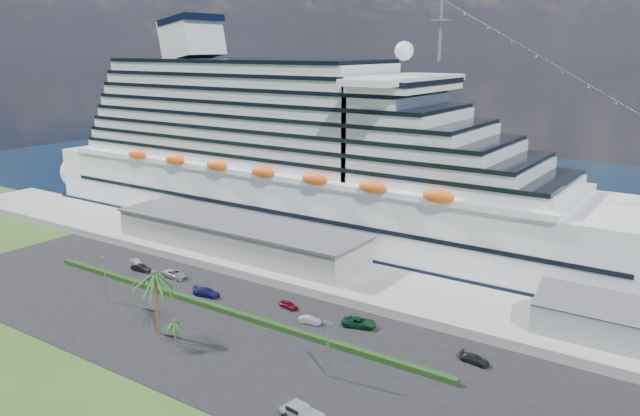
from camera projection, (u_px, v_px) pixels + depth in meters
The scene contains 21 objects.
ground at pixel (184, 361), 91.49m from camera, with size 420.00×420.00×0.00m, color #324918.
asphalt_lot at pixel (235, 333), 100.29m from camera, with size 140.00×38.00×0.12m, color black.
wharf at pixel (333, 276), 123.30m from camera, with size 240.00×20.00×1.80m, color gray.
water at pixel (489, 194), 195.59m from camera, with size 420.00×160.00×0.02m, color black.
cruise_ship at pixel (313, 167), 150.31m from camera, with size 191.00×38.00×54.00m.
terminal_building at pixel (237, 235), 135.89m from camera, with size 61.00×15.00×6.30m.
port_shed at pixel (621, 322), 94.11m from camera, with size 24.00×12.31×7.37m.
hedge at pixel (219, 308), 108.52m from camera, with size 88.00×1.10×0.90m, color black.
lamp_post_left at pixel (105, 273), 111.81m from camera, with size 1.60×0.35×8.27m.
lamp_post_right at pixel (328, 342), 85.67m from camera, with size 1.60×0.35×8.27m.
palm_tall at pixel (155, 280), 97.85m from camera, with size 8.82×8.82×11.13m.
palm_short at pixel (174, 325), 95.03m from camera, with size 3.53×3.53×4.56m.
parked_car_0 at pixel (137, 262), 131.77m from camera, with size 1.48×3.67×1.25m, color #BCBCBE.
parked_car_1 at pixel (141, 268), 127.76m from camera, with size 1.52×4.36×1.44m, color black.
parked_car_2 at pixel (175, 274), 124.23m from camera, with size 2.60×5.63×1.56m, color #92959A.
parked_car_3 at pixel (206, 292), 114.94m from camera, with size 2.16×5.31×1.54m, color #18164E.
parked_car_4 at pixel (289, 305), 109.62m from camera, with size 1.53×3.81×1.30m, color maroon.
parked_car_5 at pixel (310, 320), 103.51m from camera, with size 1.31×3.77×1.24m, color #B0B2B8.
parked_car_6 at pixel (359, 322), 102.32m from camera, with size 2.61×5.67×1.57m, color #0E3A20.
parked_car_7 at pixel (475, 359), 90.51m from camera, with size 1.82×4.47×1.30m, color black.
pickup_truck at pixel (301, 412), 76.43m from camera, with size 5.86×2.67×2.00m.
Camera 1 is at (63.18, -57.41, 44.59)m, focal length 35.00 mm.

